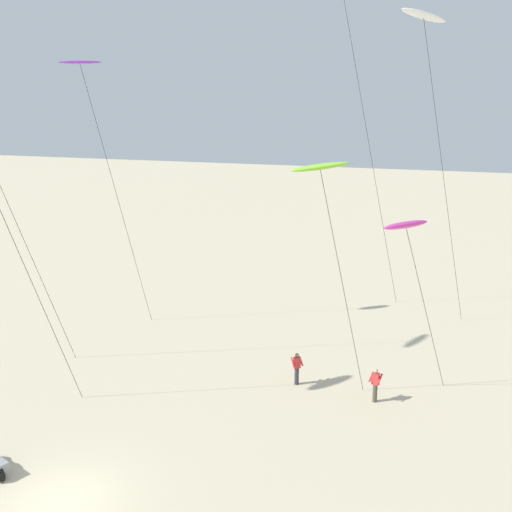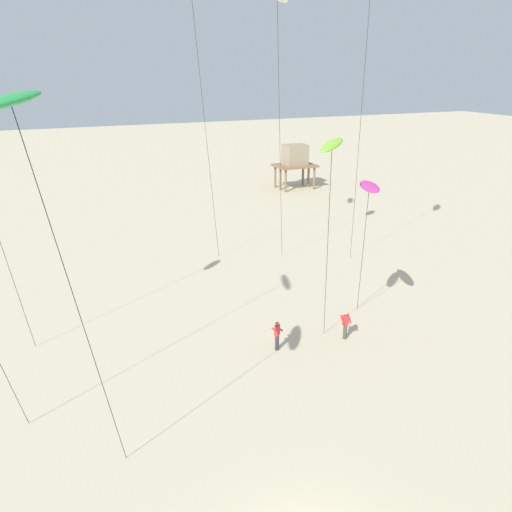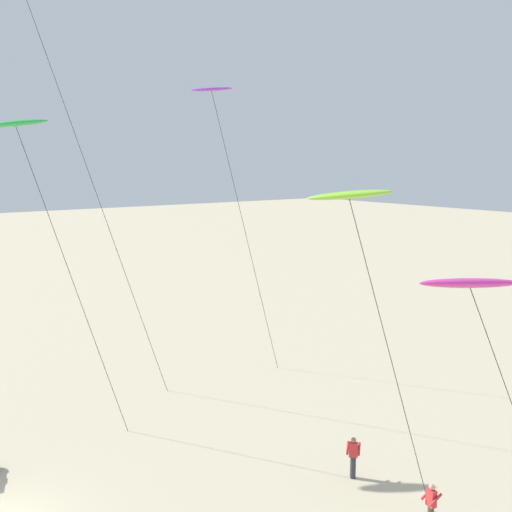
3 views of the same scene
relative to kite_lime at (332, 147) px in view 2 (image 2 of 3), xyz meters
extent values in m
cylinder|color=#262626|center=(8.25, 9.92, 0.21)|extent=(3.88, 6.12, 22.57)
ellipsoid|color=#8CD833|center=(-0.01, -0.02, 0.08)|extent=(2.49, 2.35, 0.53)
cylinder|color=#262626|center=(0.83, 1.32, -5.55)|extent=(1.72, 2.71, 11.06)
cylinder|color=#262626|center=(-1.36, 14.41, 1.82)|extent=(4.24, 6.69, 25.80)
ellipsoid|color=#D8339E|center=(3.44, 1.74, -2.47)|extent=(2.02, 3.41, 0.58)
cylinder|color=#262626|center=(4.37, 3.22, -6.83)|extent=(1.90, 2.99, 8.49)
cylinder|color=#262626|center=(3.89, 13.23, -1.90)|extent=(3.00, 4.74, 18.37)
ellipsoid|color=green|center=(-12.97, -6.80, 2.71)|extent=(1.97, 2.66, 0.49)
cylinder|color=#262626|center=(-11.84, -5.00, -4.23)|extent=(2.30, 3.62, 13.69)
cylinder|color=#33333D|center=(-1.59, 2.08, -10.64)|extent=(0.22, 0.22, 0.88)
cube|color=red|center=(-1.59, 2.08, -9.91)|extent=(0.39, 0.38, 0.58)
sphere|color=#9E7051|center=(-1.59, 2.08, -9.51)|extent=(0.20, 0.20, 0.20)
cylinder|color=red|center=(-1.43, 2.22, -9.86)|extent=(0.40, 0.44, 0.39)
cylinder|color=red|center=(-1.76, 1.93, -9.86)|extent=(0.40, 0.44, 0.39)
cylinder|color=#4C4738|center=(2.45, 1.67, -10.64)|extent=(0.22, 0.22, 0.88)
cube|color=red|center=(2.45, 1.67, -9.91)|extent=(0.37, 0.26, 0.58)
sphere|color=tan|center=(2.45, 1.67, -9.51)|extent=(0.20, 0.20, 0.20)
cylinder|color=red|center=(2.66, 1.63, -9.86)|extent=(0.18, 0.51, 0.39)
cylinder|color=red|center=(2.23, 1.71, -9.86)|extent=(0.18, 0.51, 0.39)
cylinder|color=#846647|center=(15.89, 35.99, -9.71)|extent=(0.28, 0.28, 2.73)
cylinder|color=#846647|center=(19.81, 35.99, -9.71)|extent=(0.28, 0.28, 2.73)
cylinder|color=#846647|center=(15.89, 38.86, -9.71)|extent=(0.28, 0.28, 2.73)
cylinder|color=#846647|center=(19.81, 38.86, -9.71)|extent=(0.28, 0.28, 2.73)
cylinder|color=#846647|center=(15.89, 37.43, -9.71)|extent=(0.28, 0.28, 2.73)
cylinder|color=#846647|center=(19.81, 37.43, -9.71)|extent=(0.28, 0.28, 2.73)
cube|color=#846647|center=(17.85, 37.43, -8.22)|extent=(4.90, 3.59, 0.24)
cube|color=#9E896B|center=(17.85, 37.43, -6.88)|extent=(2.70, 2.15, 2.44)
camera|label=1|loc=(7.32, -25.20, 2.44)|focal=43.05mm
camera|label=2|loc=(-12.95, -21.04, 3.49)|focal=37.77mm
camera|label=3|loc=(14.63, -14.41, 1.23)|focal=43.98mm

